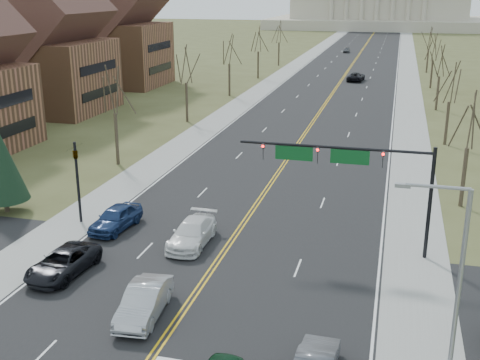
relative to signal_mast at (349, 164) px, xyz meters
The scene contains 30 objects.
ground 16.46m from the signal_mast, 118.88° to the right, with size 600.00×600.00×0.00m, color #464A25.
road 96.96m from the signal_mast, 94.41° to the left, with size 20.00×380.00×0.01m, color black.
cross_road 12.03m from the signal_mast, 134.80° to the right, with size 120.00×14.00×0.01m, color black.
sidewalk_left 98.61m from the signal_mast, 101.39° to the left, with size 4.00×380.00×0.03m, color gray.
sidewalk_right 96.78m from the signal_mast, 87.30° to the left, with size 4.00×380.00×0.03m, color gray.
center_line 96.96m from the signal_mast, 94.41° to the left, with size 0.42×380.00×0.01m, color gold.
edge_line_left 98.20m from the signal_mast, 100.13° to the left, with size 0.15×380.00×0.01m, color silver.
edge_line_right 96.70m from the signal_mast, 88.60° to the left, with size 0.15×380.00×0.01m, color silver.
signal_mast is the anchor object (origin of this frame).
signal_left 19.06m from the signal_mast, behind, with size 0.32×0.36×6.00m.
street_light 14.51m from the signal_mast, 68.59° to the right, with size 2.90×0.25×9.07m.
tree_r_0 13.26m from the signal_mast, 52.51° to the left, with size 3.74×3.74×8.50m.
tree_l_0 27.17m from the signal_mast, 147.71° to the left, with size 3.96×3.96×9.00m.
tree_r_1 31.56m from the signal_mast, 75.21° to the left, with size 3.74×3.74×8.50m.
tree_l_1 41.45m from the signal_mast, 123.63° to the left, with size 3.96×3.96×9.00m.
tree_r_2 51.15m from the signal_mast, 80.94° to the left, with size 3.74×3.74×8.50m.
tree_l_2 59.15m from the signal_mast, 112.83° to the left, with size 3.96×3.96×9.00m.
tree_r_3 70.96m from the signal_mast, 83.48° to the left, with size 3.74×3.74×8.50m.
tree_l_3 77.96m from the signal_mast, 107.12° to the left, with size 3.96×3.96×9.00m.
tree_r_4 90.86m from the signal_mast, 84.91° to the left, with size 3.74×3.74×8.50m.
tree_l_4 97.25m from the signal_mast, 103.65° to the left, with size 3.96×3.96×9.00m.
conifer_l 25.53m from the signal_mast, behind, with size 3.64×3.64×6.50m.
bldg_left_mid 56.81m from the signal_mast, 139.96° to the left, with size 15.10×14.28×20.75m.
bldg_left_far 75.76m from the signal_mast, 126.91° to the left, with size 17.10×14.28×23.25m.
car_sb_inner_lead 15.20m from the signal_mast, 129.75° to the right, with size 1.77×5.07×1.67m, color #A5A8AD.
car_sb_outer_lead 18.30m from the signal_mast, 153.60° to the right, with size 2.47×5.35×1.49m, color black.
car_sb_inner_second 11.12m from the signal_mast, 169.89° to the right, with size 2.25×5.53×1.60m, color silver.
car_sb_outer_second 16.61m from the signal_mast, behind, with size 1.98×4.92×1.68m, color navy.
car_far_nb 75.85m from the signal_mast, 93.65° to the left, with size 2.59×5.62×1.56m, color black.
car_far_sb 126.89m from the signal_mast, 94.99° to the left, with size 1.63×4.05×1.38m, color #4F5156.
Camera 1 is at (9.98, -22.95, 16.24)m, focal length 45.00 mm.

